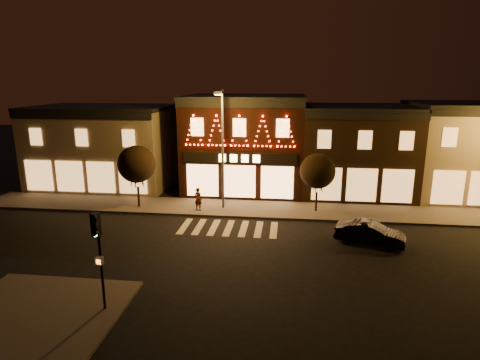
% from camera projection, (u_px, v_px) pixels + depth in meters
% --- Properties ---
extents(ground, '(120.00, 120.00, 0.00)m').
position_uv_depth(ground, '(218.00, 253.00, 22.90)').
color(ground, black).
rests_on(ground, ground).
extents(sidewalk_far, '(44.00, 4.00, 0.15)m').
position_uv_depth(sidewalk_far, '(263.00, 209.00, 30.35)').
color(sidewalk_far, '#47423D').
rests_on(sidewalk_far, ground).
extents(sidewalk_near, '(7.00, 7.00, 0.15)m').
position_uv_depth(sidewalk_near, '(30.00, 320.00, 16.41)').
color(sidewalk_near, '#47423D').
rests_on(sidewalk_near, ground).
extents(building_left, '(12.20, 8.28, 7.30)m').
position_uv_depth(building_left, '(105.00, 146.00, 36.98)').
color(building_left, '#7C7058').
rests_on(building_left, ground).
extents(building_pulp, '(10.20, 8.34, 8.30)m').
position_uv_depth(building_pulp, '(245.00, 143.00, 35.34)').
color(building_pulp, black).
rests_on(building_pulp, ground).
extents(building_right_a, '(9.20, 8.28, 7.50)m').
position_uv_depth(building_right_a, '(355.00, 150.00, 34.36)').
color(building_right_a, black).
rests_on(building_right_a, ground).
extents(building_right_b, '(9.20, 8.28, 7.80)m').
position_uv_depth(building_right_b, '(467.00, 150.00, 33.28)').
color(building_right_b, '#7C7058').
rests_on(building_right_b, ground).
extents(traffic_signal_near, '(0.35, 0.46, 4.37)m').
position_uv_depth(traffic_signal_near, '(98.00, 242.00, 16.26)').
color(traffic_signal_near, black).
rests_on(traffic_signal_near, sidewalk_near).
extents(streetlamp_mid, '(0.56, 2.00, 8.76)m').
position_uv_depth(streetlamp_mid, '(222.00, 141.00, 29.04)').
color(streetlamp_mid, '#59595E').
rests_on(streetlamp_mid, sidewalk_far).
extents(tree_left, '(2.82, 2.82, 4.71)m').
position_uv_depth(tree_left, '(137.00, 164.00, 30.05)').
color(tree_left, black).
rests_on(tree_left, sidewalk_far).
extents(tree_right, '(2.57, 2.57, 4.30)m').
position_uv_depth(tree_right, '(318.00, 171.00, 29.07)').
color(tree_right, black).
rests_on(tree_right, sidewalk_far).
extents(dark_sedan, '(4.30, 2.58, 1.34)m').
position_uv_depth(dark_sedan, '(370.00, 233.00, 24.02)').
color(dark_sedan, black).
rests_on(dark_sedan, ground).
extents(pedestrian, '(0.74, 0.61, 1.74)m').
position_uv_depth(pedestrian, '(198.00, 199.00, 29.71)').
color(pedestrian, gray).
rests_on(pedestrian, sidewalk_far).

